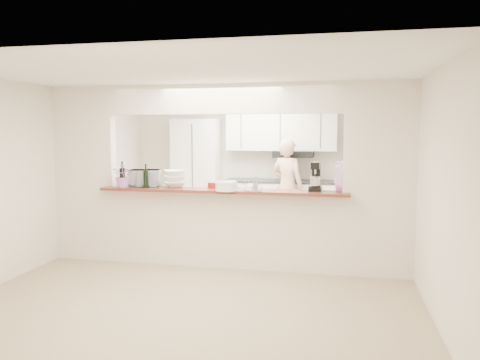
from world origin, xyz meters
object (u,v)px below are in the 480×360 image
(stand_mixer, at_px, (316,178))
(person, at_px, (287,187))
(refrigerator, at_px, (367,187))
(toaster_oven, at_px, (145,178))

(stand_mixer, distance_m, person, 2.35)
(refrigerator, xyz_separation_m, person, (-1.42, -0.35, 0.01))
(refrigerator, relative_size, person, 0.99)
(refrigerator, height_order, stand_mixer, refrigerator)
(toaster_oven, relative_size, person, 0.25)
(stand_mixer, bearing_deg, person, 105.42)
(toaster_oven, height_order, stand_mixer, stand_mixer)
(person, bearing_deg, refrigerator, -140.80)
(refrigerator, xyz_separation_m, stand_mixer, (-0.80, -2.59, 0.41))
(toaster_oven, bearing_deg, refrigerator, 27.04)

